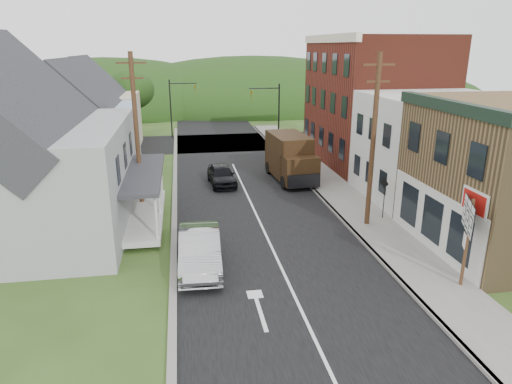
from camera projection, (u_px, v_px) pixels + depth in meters
name	position (u px, v px, depth m)	size (l,w,h in m)	color
ground	(278.00, 262.00, 20.46)	(120.00, 120.00, 0.00)	#2D4719
road	(247.00, 194.00, 29.85)	(9.00, 90.00, 0.02)	black
cross_road	(222.00, 143.00, 45.82)	(60.00, 9.00, 0.02)	black
sidewalk_right	(343.00, 198.00, 28.86)	(2.80, 55.00, 0.15)	slate
curb_right	(323.00, 199.00, 28.65)	(0.20, 55.00, 0.15)	slate
curb_left	(174.00, 207.00, 27.23)	(0.30, 55.00, 0.12)	slate
storefront_white	(432.00, 148.00, 28.26)	(8.00, 7.00, 6.50)	silver
storefront_red	(373.00, 102.00, 36.65)	(8.00, 12.00, 10.00)	#5E2216
house_gray	(22.00, 151.00, 22.94)	(10.20, 12.24, 8.35)	gray
house_blue	(85.00, 125.00, 33.60)	(7.14, 8.16, 7.28)	#89A2BB
house_cream	(98.00, 109.00, 41.98)	(7.14, 8.16, 7.28)	beige
utility_pole_right	(373.00, 141.00, 23.19)	(1.60, 0.26, 9.00)	#472D19
utility_pole_left	(137.00, 132.00, 25.54)	(1.60, 0.26, 9.00)	#472D19
traffic_signal_right	(272.00, 108.00, 42.05)	(2.87, 0.20, 6.00)	black
traffic_signal_left	(177.00, 102.00, 47.30)	(2.87, 0.20, 6.00)	black
tree_left_d	(131.00, 90.00, 47.64)	(4.80, 4.80, 6.94)	#382616
forested_ridge	(206.00, 107.00, 72.13)	(90.00, 30.00, 16.00)	#1A330F
silver_sedan	(200.00, 250.00, 19.74)	(1.75, 5.03, 1.66)	#A0A1A5
dark_sedan	(222.00, 175.00, 31.67)	(1.67, 4.14, 1.41)	black
delivery_van	(291.00, 158.00, 32.53)	(2.77, 5.95, 3.24)	black
route_sign_cluster	(467.00, 230.00, 17.56)	(0.92, 1.91, 3.61)	#472D19
warning_sign	(384.00, 192.00, 24.92)	(0.21, 0.62, 2.34)	black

